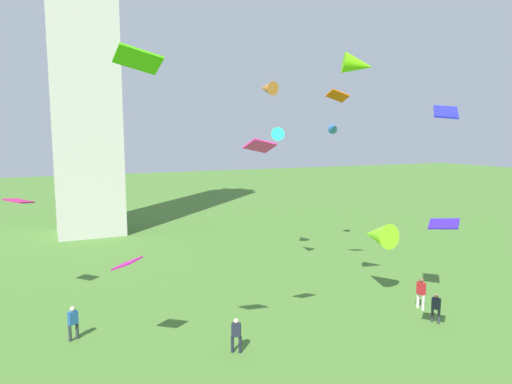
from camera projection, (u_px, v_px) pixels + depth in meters
The scene contains 16 objects.
person_0 at pixel (421, 291), 25.76m from camera, with size 0.29×0.57×1.84m.
person_1 at pixel (436, 306), 23.86m from camera, with size 0.36×0.48×1.60m.
person_2 at pixel (236, 333), 20.56m from camera, with size 0.49×0.42×1.64m.
person_3 at pixel (73, 321), 21.84m from camera, with size 0.51×0.42×1.70m.
kite_flying_0 at pixel (267, 88), 27.91m from camera, with size 1.10×1.43×0.96m.
kite_flying_1 at pixel (358, 65), 22.26m from camera, with size 1.93×1.69×1.29m.
kite_flying_2 at pixel (276, 135), 34.38m from camera, with size 1.45×1.80×1.23m.
kite_flying_3 at pixel (444, 224), 18.91m from camera, with size 1.29×1.42×0.47m.
kite_flying_4 at pixel (260, 146), 19.22m from camera, with size 1.44×1.02×0.68m.
kite_flying_5 at pixel (19, 201), 25.89m from camera, with size 1.72×1.73×0.30m.
kite_flying_6 at pixel (334, 127), 37.00m from camera, with size 1.29×1.52×1.07m.
kite_flying_7 at pixel (138, 59), 14.68m from camera, with size 1.56×0.97×0.84m.
kite_flying_8 at pixel (127, 263), 19.89m from camera, with size 1.36×1.55×0.67m.
kite_flying_9 at pixel (446, 112), 21.27m from camera, with size 1.81×1.77×0.76m.
kite_flying_10 at pixel (338, 96), 27.74m from camera, with size 1.22×0.94×0.78m.
kite_flying_11 at pixel (377, 235), 27.65m from camera, with size 1.54×2.29×1.74m.
Camera 1 is at (-12.18, -1.36, 9.95)m, focal length 31.45 mm.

